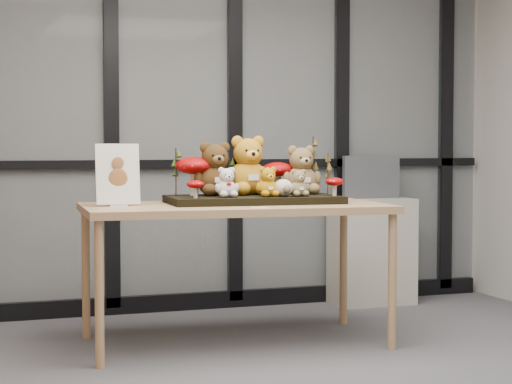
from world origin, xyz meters
name	(u,v)px	position (x,y,z in m)	size (l,w,h in m)	color
room_shell	(311,37)	(0.00, 0.00, 1.68)	(5.00, 5.00, 5.00)	#ACA9A3
glass_partition	(174,112)	(0.00, 2.47, 1.42)	(4.90, 0.06, 2.78)	#2D383F
display_table	(235,215)	(0.06, 1.28, 0.77)	(1.84, 1.01, 0.83)	tan
diorama_tray	(253,199)	(0.20, 1.34, 0.86)	(1.02, 0.51, 0.04)	black
bear_pooh_yellow	(248,162)	(0.21, 1.47, 1.08)	(0.30, 0.28, 0.40)	#BC7F1A
bear_brown_medium	(215,166)	(-0.01, 1.45, 1.06)	(0.27, 0.25, 0.36)	#432B11
bear_tan_back	(301,167)	(0.54, 1.43, 1.05)	(0.25, 0.23, 0.33)	brown
bear_small_yellow	(268,180)	(0.24, 1.22, 0.98)	(0.15, 0.14, 0.20)	#BE7F0F
bear_white_bow	(227,181)	(0.00, 1.25, 0.98)	(0.15, 0.13, 0.19)	white
bear_beige_small	(299,181)	(0.43, 1.19, 0.97)	(0.14, 0.12, 0.18)	olive
plush_cream_hedgehog	(283,187)	(0.33, 1.19, 0.94)	(0.09, 0.08, 0.12)	beige
mushroom_back_left	(194,174)	(-0.13, 1.50, 1.01)	(0.23, 0.23, 0.26)	#910406
mushroom_back_right	(277,176)	(0.41, 1.50, 0.99)	(0.20, 0.20, 0.22)	#910406
mushroom_front_left	(195,188)	(-0.20, 1.24, 0.94)	(0.10, 0.10, 0.11)	#910406
mushroom_front_right	(335,186)	(0.65, 1.17, 0.94)	(0.11, 0.11, 0.12)	#910406
sprig_green_far_left	(176,172)	(-0.24, 1.51, 1.02)	(0.05, 0.05, 0.29)	#1C3B0D
sprig_green_mid_left	(197,177)	(-0.10, 1.55, 0.99)	(0.05, 0.05, 0.22)	#1C3B0D
sprig_dry_far_right	(313,165)	(0.62, 1.42, 1.06)	(0.05, 0.05, 0.36)	brown
sprig_dry_mid_right	(328,174)	(0.66, 1.29, 1.01)	(0.05, 0.05, 0.26)	brown
sprig_green_centre	(230,176)	(0.11, 1.55, 0.99)	(0.05, 0.05, 0.23)	#1C3B0D
sign_holder	(118,176)	(-0.63, 1.35, 1.01)	(0.25, 0.06, 0.36)	silver
label_card	(260,208)	(0.09, 0.93, 0.84)	(0.10, 0.03, 0.00)	white
cabinet	(372,251)	(1.45, 2.26, 0.39)	(0.59, 0.34, 0.79)	#A7A195
monitor	(371,177)	(1.45, 2.28, 0.95)	(0.45, 0.05, 0.32)	#494B51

